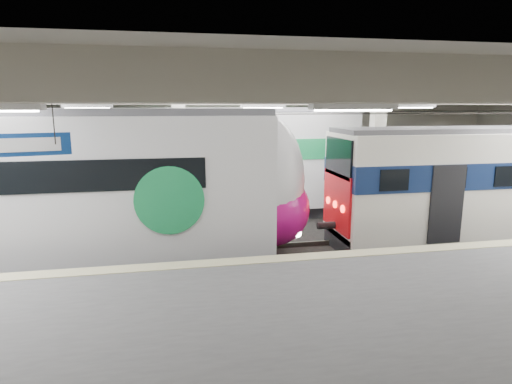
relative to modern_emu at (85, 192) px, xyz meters
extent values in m
cube|color=black|center=(5.91, 0.00, -2.45)|extent=(36.00, 24.00, 0.10)
cube|color=silver|center=(5.91, 0.00, 3.15)|extent=(36.00, 24.00, 0.20)
cube|color=beige|center=(5.91, 10.00, 0.35)|extent=(30.00, 0.10, 5.50)
cube|color=beige|center=(5.91, -10.00, 0.35)|extent=(30.00, 0.10, 5.50)
cube|color=#535456|center=(5.91, -6.50, -1.85)|extent=(30.00, 7.00, 1.10)
cube|color=beige|center=(5.91, -3.25, -1.29)|extent=(30.00, 0.50, 0.02)
cube|color=beige|center=(2.91, 3.00, 0.35)|extent=(0.50, 0.50, 5.50)
cube|color=beige|center=(10.91, 3.00, 0.35)|extent=(0.50, 0.50, 5.50)
cube|color=beige|center=(5.91, 0.00, 2.85)|extent=(30.00, 18.00, 0.50)
cube|color=#59544C|center=(5.91, 0.00, -2.32)|extent=(30.00, 1.52, 0.16)
cube|color=#59544C|center=(5.91, 5.50, -2.32)|extent=(30.00, 1.52, 0.16)
cylinder|color=black|center=(5.91, 0.00, 2.30)|extent=(30.00, 0.03, 0.03)
cylinder|color=black|center=(5.91, 5.50, 2.30)|extent=(30.00, 0.03, 0.03)
cube|color=white|center=(5.91, -2.00, 2.52)|extent=(26.00, 8.40, 0.12)
cube|color=white|center=(-1.38, 0.00, 0.19)|extent=(13.96, 3.11, 4.19)
ellipsoid|color=white|center=(5.60, 0.00, 0.19)|extent=(2.47, 3.05, 4.10)
ellipsoid|color=#C41077|center=(5.72, 0.00, -0.73)|extent=(2.62, 3.11, 2.51)
cylinder|color=#1B9852|center=(2.53, -1.59, -0.01)|extent=(1.93, 0.06, 1.93)
cube|color=#4C4C51|center=(-1.38, 0.00, 2.39)|extent=(13.96, 2.55, 0.20)
cube|color=black|center=(-1.38, 0.00, -2.05)|extent=(13.96, 2.18, 0.70)
cube|color=white|center=(14.36, 0.00, -0.12)|extent=(12.51, 2.74, 3.56)
cube|color=navy|center=(14.36, 0.00, 0.31)|extent=(12.55, 2.80, 0.87)
cube|color=red|center=(8.06, 0.00, -0.62)|extent=(0.08, 2.33, 1.96)
cube|color=black|center=(8.06, 0.00, 0.88)|extent=(0.08, 2.19, 1.28)
cube|color=#4C4C51|center=(14.36, 0.00, 1.74)|extent=(12.51, 2.14, 0.16)
cube|color=black|center=(14.36, 0.00, -2.05)|extent=(12.51, 1.92, 0.70)
cube|color=white|center=(3.03, 5.50, 0.19)|extent=(15.48, 3.59, 4.18)
cube|color=#1B9852|center=(3.03, 5.50, 0.74)|extent=(15.52, 3.66, 0.88)
cube|color=#4C4C51|center=(3.03, 5.50, 2.39)|extent=(15.46, 3.04, 0.16)
cube|color=black|center=(3.03, 5.50, -2.10)|extent=(15.47, 3.26, 0.60)
cube|color=navy|center=(-0.29, -4.10, 1.80)|extent=(1.81, 0.48, 0.46)
cube|color=white|center=(-0.29, -4.15, 1.80)|extent=(1.44, 0.34, 0.28)
cylinder|color=black|center=(0.35, -4.10, 2.30)|extent=(0.02, 0.02, 1.00)
camera|label=1|loc=(2.72, -13.37, 2.57)|focal=30.00mm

